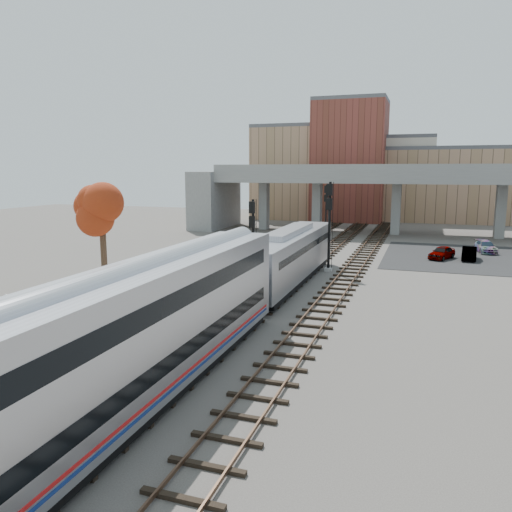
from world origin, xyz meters
The scene contains 17 objects.
ground centered at (0.00, 0.00, 0.00)m, with size 160.00×160.00×0.00m, color #47423D.
platform centered at (-7.25, 0.00, 0.17)m, with size 4.50×60.00×0.35m, color #9E9E99.
yellow_strip centered at (-5.35, 0.00, 0.35)m, with size 0.70×60.00×0.01m, color yellow.
tracks centered at (0.93, 12.50, 0.08)m, with size 10.70×95.00×0.25m.
overpass centered at (4.92, 45.00, 5.81)m, with size 54.00×12.00×9.50m.
buildings_far centered at (1.26, 66.57, 7.88)m, with size 43.00×21.00×20.60m.
parking_lot centered at (14.00, 28.00, 0.02)m, with size 14.00×18.00×0.04m, color black.
locomotive centered at (1.00, 10.76, 2.28)m, with size 3.02×19.05×4.10m.
coach centered at (1.00, -11.84, 2.80)m, with size 3.03×25.00×5.00m.
signal_mast_near centered at (-1.10, 8.24, 3.24)m, with size 0.60×0.64×6.68m.
signal_mast_mid centered at (3.00, 16.59, 3.99)m, with size 0.60×0.64×7.78m.
signal_mast_far centered at (-1.10, 36.57, 3.43)m, with size 0.60×0.64×6.96m.
station_sign centered at (-8.61, -7.10, 1.98)m, with size 0.88×0.28×2.27m.
tree centered at (-10.80, 3.72, 6.05)m, with size 3.60×3.60×8.16m.
car_a centered at (12.58, 26.12, 0.68)m, with size 1.51×3.75×1.28m, color #99999E.
car_b centered at (15.12, 26.47, 0.67)m, with size 1.33×3.83×1.26m, color #99999E.
car_c centered at (17.14, 31.89, 0.65)m, with size 1.72×4.23×1.23m, color #99999E.
Camera 1 is at (10.74, -26.00, 8.79)m, focal length 35.00 mm.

